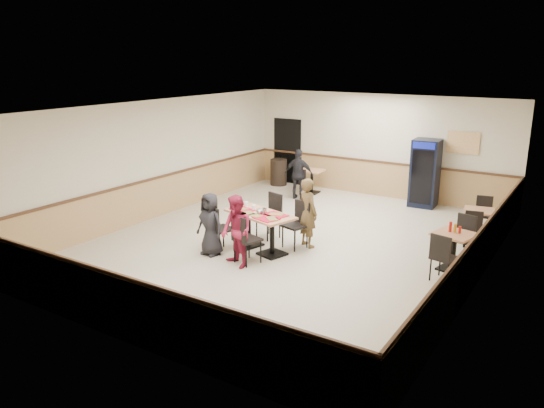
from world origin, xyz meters
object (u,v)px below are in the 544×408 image
Objects in this scene: diner_woman_right at (236,232)px; lone_diner at (299,174)px; pepsi_cooler at (425,173)px; diner_woman_left at (210,224)px; trash_bin at (279,172)px; side_table_near at (453,246)px; side_table_far at (478,220)px; back_table at (312,178)px; main_table at (260,226)px; diner_man_opposite at (308,213)px.

lone_diner reaches higher than diner_woman_right.
diner_woman_left is at bearing -116.31° from pepsi_cooler.
pepsi_cooler is 2.23× the size of trash_bin.
lone_diner is at bearing 149.52° from side_table_near.
side_table_near is at bearing -90.39° from side_table_far.
diner_woman_right is 6.96m from trash_bin.
back_table is at bearing 128.57° from diner_woman_right.
pepsi_cooler is (-1.88, 4.26, 0.43)m from side_table_near.
lone_diner reaches higher than trash_bin.
lone_diner is (-1.53, 5.15, 0.01)m from diner_woman_right.
lone_diner reaches higher than main_table.
pepsi_cooler is (2.63, 6.11, 0.27)m from diner_woman_left.
back_table is (-5.19, 3.86, -0.03)m from side_table_near.
lone_diner is 3.53m from pepsi_cooler.
main_table is 1.16× the size of lone_diner.
side_table_near is (3.04, 0.32, -0.26)m from diner_man_opposite.
main_table reaches higher than side_table_far.
lone_diner is at bearing -39.55° from trash_bin.
diner_man_opposite is (0.62, 1.78, 0.04)m from diner_woman_right.
pepsi_cooler reaches higher than back_table.
side_table_far is at bearing -114.84° from diner_man_opposite.
main_table is 1.08m from diner_man_opposite.
side_table_near is 1.11× the size of side_table_far.
diner_woman_left is at bearing -71.08° from trash_bin.
diner_woman_right is 1.70× the size of side_table_near.
diner_woman_right is at bearing -9.68° from diner_woman_left.
diner_man_opposite is 2.14× the size of back_table.
lone_diner is 0.79× the size of pepsi_cooler.
diner_woman_right is 2.03× the size of back_table.
diner_man_opposite is 1.04× the size of lone_diner.
main_table is 0.91× the size of pepsi_cooler.
lone_diner is 1.91× the size of side_table_far.
lone_diner is 0.85m from back_table.
diner_woman_right is 4.23m from side_table_near.
pepsi_cooler is (3.31, 1.20, 0.20)m from lone_diner.
main_table is 1.11× the size of diner_man_opposite.
lone_diner is at bearing 104.09° from diner_woman_left.
back_table is at bearing 103.00° from diner_woman_left.
main_table is 6.00m from trash_bin.
lone_diner is at bearing 124.76° from main_table.
pepsi_cooler is at bearing 6.77° from back_table.
main_table is 2.03× the size of trash_bin.
trash_bin is (-2.82, 5.30, -0.13)m from main_table.
diner_woman_left is at bearing 85.38° from lone_diner.
pepsi_cooler is at bearing -78.34° from diner_man_opposite.
diner_woman_left reaches higher than main_table.
back_table is at bearing -36.95° from diner_man_opposite.
diner_woman_left is 1.59× the size of trash_bin.
side_table_near is at bearing -148.10° from diner_man_opposite.
lone_diner is (-1.41, 4.14, 0.18)m from main_table.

